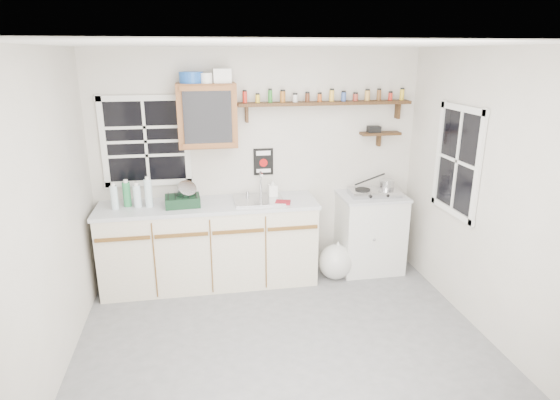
{
  "coord_description": "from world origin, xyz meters",
  "views": [
    {
      "loc": [
        -0.66,
        -3.46,
        2.44
      ],
      "look_at": [
        0.05,
        0.55,
        1.16
      ],
      "focal_mm": 30.0,
      "sensor_mm": 36.0,
      "label": 1
    }
  ],
  "objects_px": {
    "upper_cabinet": "(207,115)",
    "spice_shelf": "(325,102)",
    "main_cabinet": "(210,243)",
    "hotplate": "(374,192)",
    "right_cabinet": "(370,232)",
    "dish_rack": "(184,198)"
  },
  "relations": [
    {
      "from": "main_cabinet",
      "to": "right_cabinet",
      "type": "height_order",
      "value": "main_cabinet"
    },
    {
      "from": "spice_shelf",
      "to": "dish_rack",
      "type": "relative_size",
      "value": 5.2
    },
    {
      "from": "upper_cabinet",
      "to": "spice_shelf",
      "type": "bearing_deg",
      "value": 3.1
    },
    {
      "from": "main_cabinet",
      "to": "hotplate",
      "type": "relative_size",
      "value": 4.03
    },
    {
      "from": "main_cabinet",
      "to": "right_cabinet",
      "type": "xyz_separation_m",
      "value": [
        1.83,
        0.03,
        -0.01
      ]
    },
    {
      "from": "main_cabinet",
      "to": "spice_shelf",
      "type": "height_order",
      "value": "spice_shelf"
    },
    {
      "from": "upper_cabinet",
      "to": "spice_shelf",
      "type": "xyz_separation_m",
      "value": [
        1.28,
        0.07,
        0.11
      ]
    },
    {
      "from": "spice_shelf",
      "to": "right_cabinet",
      "type": "bearing_deg",
      "value": -19.68
    },
    {
      "from": "right_cabinet",
      "to": "spice_shelf",
      "type": "relative_size",
      "value": 0.48
    },
    {
      "from": "right_cabinet",
      "to": "upper_cabinet",
      "type": "bearing_deg",
      "value": 176.24
    },
    {
      "from": "spice_shelf",
      "to": "hotplate",
      "type": "height_order",
      "value": "spice_shelf"
    },
    {
      "from": "right_cabinet",
      "to": "spice_shelf",
      "type": "xyz_separation_m",
      "value": [
        -0.52,
        0.19,
        1.48
      ]
    },
    {
      "from": "dish_rack",
      "to": "hotplate",
      "type": "xyz_separation_m",
      "value": [
        2.1,
        0.04,
        -0.06
      ]
    },
    {
      "from": "hotplate",
      "to": "upper_cabinet",
      "type": "bearing_deg",
      "value": 179.56
    },
    {
      "from": "right_cabinet",
      "to": "dish_rack",
      "type": "relative_size",
      "value": 2.48
    },
    {
      "from": "dish_rack",
      "to": "hotplate",
      "type": "height_order",
      "value": "dish_rack"
    },
    {
      "from": "upper_cabinet",
      "to": "hotplate",
      "type": "xyz_separation_m",
      "value": [
        1.82,
        -0.14,
        -0.88
      ]
    },
    {
      "from": "spice_shelf",
      "to": "main_cabinet",
      "type": "bearing_deg",
      "value": -170.77
    },
    {
      "from": "main_cabinet",
      "to": "upper_cabinet",
      "type": "height_order",
      "value": "upper_cabinet"
    },
    {
      "from": "right_cabinet",
      "to": "upper_cabinet",
      "type": "xyz_separation_m",
      "value": [
        -1.8,
        0.12,
        1.37
      ]
    },
    {
      "from": "upper_cabinet",
      "to": "spice_shelf",
      "type": "distance_m",
      "value": 1.28
    },
    {
      "from": "spice_shelf",
      "to": "hotplate",
      "type": "relative_size",
      "value": 3.33
    }
  ]
}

